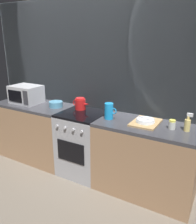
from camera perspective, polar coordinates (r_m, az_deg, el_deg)
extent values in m
plane|color=#6B6054|center=(3.47, -3.50, -14.48)|extent=(8.00, 8.00, 0.00)
cube|color=gray|center=(3.28, -0.75, 6.32)|extent=(3.60, 0.05, 2.40)
cube|color=#A8B2BC|center=(3.26, -0.95, 6.25)|extent=(3.58, 0.01, 2.39)
cube|color=#997251|center=(3.80, -15.08, -4.85)|extent=(1.20, 0.60, 0.86)
cube|color=#38383D|center=(3.65, -15.65, 1.69)|extent=(1.20, 0.60, 0.04)
cube|color=#9E9EA3|center=(3.26, -3.64, -8.00)|extent=(0.60, 0.60, 0.87)
cube|color=black|center=(3.09, -3.80, -0.47)|extent=(0.59, 0.59, 0.03)
cube|color=black|center=(3.03, -6.87, -9.89)|extent=(0.42, 0.01, 0.28)
cylinder|color=#B7B7BC|center=(3.00, -10.21, -3.45)|extent=(0.04, 0.02, 0.04)
cylinder|color=#B7B7BC|center=(2.92, -8.28, -3.93)|extent=(0.04, 0.02, 0.04)
cylinder|color=#B7B7BC|center=(2.85, -6.24, -4.42)|extent=(0.04, 0.02, 0.04)
cylinder|color=#B7B7BC|center=(2.78, -4.10, -4.94)|extent=(0.04, 0.02, 0.04)
cube|color=#997251|center=(2.92, 11.61, -11.81)|extent=(1.20, 0.60, 0.86)
cube|color=#38383D|center=(2.72, 12.20, -3.54)|extent=(1.20, 0.60, 0.04)
cube|color=#B2B2B7|center=(3.71, -17.48, 4.26)|extent=(0.46, 0.34, 0.27)
cube|color=black|center=(3.64, -20.06, 3.75)|extent=(0.28, 0.01, 0.17)
cube|color=#333338|center=(3.48, -17.68, 3.37)|extent=(0.09, 0.01, 0.21)
cylinder|color=red|center=(3.22, -4.45, 1.96)|extent=(0.15, 0.15, 0.15)
cylinder|color=red|center=(3.20, -4.48, 3.39)|extent=(0.13, 0.13, 0.02)
cone|color=red|center=(3.16, -2.81, 1.96)|extent=(0.10, 0.04, 0.05)
torus|color=red|center=(3.27, -5.68, 2.29)|extent=(0.08, 0.01, 0.08)
cylinder|color=teal|center=(3.40, -10.47, 1.94)|extent=(0.20, 0.20, 0.08)
cylinder|color=#198CD8|center=(2.83, 2.73, 0.23)|extent=(0.11, 0.11, 0.20)
torus|color=#198CD8|center=(2.80, 3.95, 0.22)|extent=(0.08, 0.01, 0.08)
cube|color=tan|center=(2.76, 11.82, -2.57)|extent=(0.30, 0.40, 0.02)
cylinder|color=silver|center=(2.73, 11.71, -2.37)|extent=(0.22, 0.22, 0.01)
cylinder|color=silver|center=(2.73, 11.73, -2.09)|extent=(0.21, 0.21, 0.01)
cylinder|color=silver|center=(2.73, 11.75, -1.82)|extent=(0.21, 0.21, 0.01)
cylinder|color=silver|center=(2.72, 12.16, -1.67)|extent=(0.16, 0.07, 0.01)
cube|color=silver|center=(2.74, 11.43, -1.47)|extent=(0.16, 0.09, 0.00)
cylinder|color=silver|center=(2.65, 17.99, -3.16)|extent=(0.08, 0.08, 0.08)
cylinder|color=#D8D14C|center=(2.64, 18.10, -2.10)|extent=(0.07, 0.07, 0.02)
cylinder|color=#E5CC72|center=(2.64, 21.40, -3.10)|extent=(0.06, 0.06, 0.13)
cylinder|color=#E5CC72|center=(2.62, 21.61, -1.36)|extent=(0.03, 0.03, 0.04)
cube|color=white|center=(2.60, 22.02, -0.68)|extent=(0.06, 0.02, 0.04)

